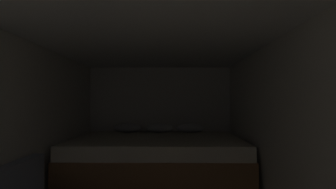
% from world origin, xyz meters
% --- Properties ---
extents(wall_back, '(2.78, 0.05, 1.99)m').
position_xyz_m(wall_back, '(0.00, 5.12, 1.00)').
color(wall_back, silver).
rests_on(wall_back, ground).
extents(wall_right, '(0.05, 5.58, 1.99)m').
position_xyz_m(wall_right, '(1.36, 2.30, 1.00)').
color(wall_right, silver).
rests_on(wall_right, ground).
extents(ceiling_slab, '(2.78, 5.58, 0.05)m').
position_xyz_m(ceiling_slab, '(0.00, 2.30, 2.02)').
color(ceiling_slab, white).
rests_on(ceiling_slab, wall_left).
extents(bed, '(2.56, 1.86, 0.94)m').
position_xyz_m(bed, '(0.00, 4.13, 0.39)').
color(bed, brown).
rests_on(bed, ground).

